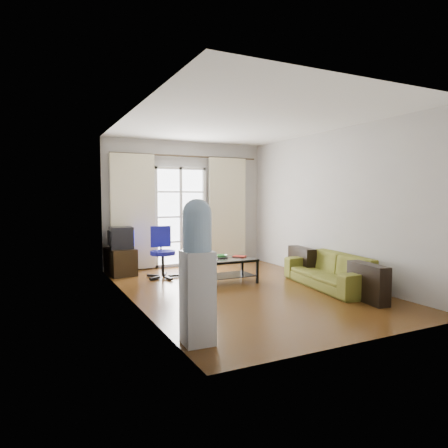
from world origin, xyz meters
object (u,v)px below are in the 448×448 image
Objects in this scene: coffee_table at (225,267)px; crt_tv at (120,238)px; sofa at (330,271)px; tv_stand at (120,262)px; task_chair at (163,263)px; water_cooler at (197,269)px.

coffee_table is 2.19m from crt_tv.
sofa is 4.06× the size of crt_tv.
crt_tv is at bearing 133.63° from coffee_table.
crt_tv is (-2.92, 2.62, 0.44)m from sofa.
sofa reaches higher than tv_stand.
crt_tv is at bearing 143.01° from task_chair.
task_chair is at bearing -51.11° from tv_stand.
task_chair is (-2.28, 1.98, 0.00)m from sofa.
tv_stand is at bearing 142.42° from task_chair.
coffee_table is at bearing 60.94° from water_cooler.
tv_stand is (-2.93, 2.63, -0.02)m from sofa.
sofa is at bearing -47.79° from tv_stand.
sofa is 2.09× the size of task_chair.
water_cooler reaches higher than task_chair.
task_chair is (-0.84, 0.92, 0.01)m from coffee_table.
task_chair reaches higher than sofa.
coffee_table is at bearing -52.42° from tv_stand.
tv_stand is at bearing 133.39° from coffee_table.
sofa is 1.34× the size of water_cooler.
tv_stand is at bearing -123.83° from sofa.
crt_tv is at bearing -123.69° from sofa.
crt_tv is 0.51× the size of task_chair.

